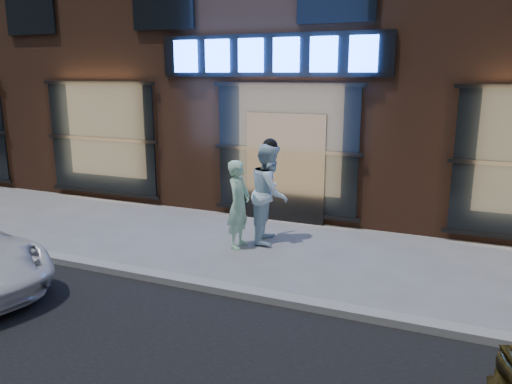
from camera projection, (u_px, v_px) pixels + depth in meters
ground at (199, 288)px, 7.69m from camera, size 90.00×90.00×0.00m
curb at (199, 284)px, 7.68m from camera, size 60.00×0.25×0.12m
storefront_building at (337, 1)px, 13.66m from camera, size 30.20×8.28×10.30m
man_bowtie at (239, 204)px, 9.35m from camera, size 0.42×0.62×1.67m
man_cap at (270, 193)px, 9.67m from camera, size 0.93×1.09×1.94m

